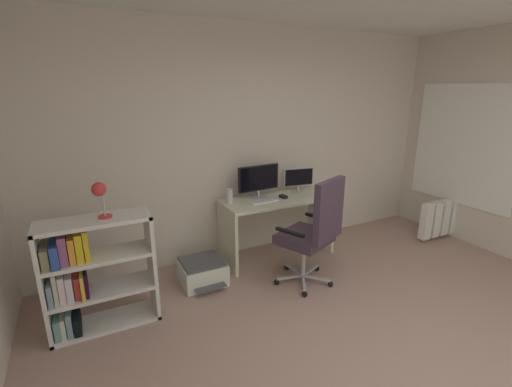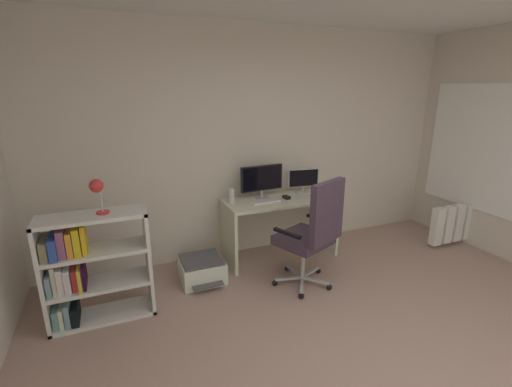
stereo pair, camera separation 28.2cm
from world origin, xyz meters
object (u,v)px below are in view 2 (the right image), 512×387
at_px(computer_mouse, 286,197).
at_px(bookshelf, 85,269).
at_px(desk_lamp, 97,189).
at_px(printer, 202,269).
at_px(desk, 280,215).
at_px(keyboard, 265,201).
at_px(radiator, 462,222).
at_px(monitor_main, 262,179).
at_px(office_chair, 313,230).
at_px(monitor_secondary, 303,179).
at_px(desktop_speaker, 232,196).

distance_m(computer_mouse, bookshelf, 2.26).
bearing_deg(desk_lamp, printer, 17.76).
relative_size(desk, keyboard, 3.99).
relative_size(desk_lamp, radiator, 0.30).
xyz_separation_m(monitor_main, bookshelf, (-1.94, -0.60, -0.47)).
bearing_deg(keyboard, office_chair, -77.86).
relative_size(monitor_secondary, bookshelf, 0.40).
bearing_deg(monitor_secondary, computer_mouse, -154.64).
bearing_deg(desk, keyboard, -166.46).
relative_size(desk, printer, 2.57).
bearing_deg(desktop_speaker, printer, -149.71).
relative_size(monitor_secondary, radiator, 0.39).
xyz_separation_m(monitor_secondary, bookshelf, (-2.50, -0.60, -0.42)).
relative_size(monitor_main, monitor_secondary, 1.34).
bearing_deg(computer_mouse, keyboard, 178.34).
bearing_deg(keyboard, printer, -174.14).
bearing_deg(desk, radiator, -13.53).
relative_size(desk, office_chair, 1.15).
xyz_separation_m(monitor_secondary, keyboard, (-0.59, -0.17, -0.16)).
bearing_deg(monitor_main, desk, -30.22).
bearing_deg(keyboard, monitor_main, 77.49).
bearing_deg(radiator, bookshelf, 178.82).
distance_m(monitor_secondary, radiator, 2.25).
height_order(desk, radiator, desk).
distance_m(desk_lamp, printer, 1.45).
height_order(keyboard, office_chair, office_chair).
relative_size(desktop_speaker, bookshelf, 0.17).
distance_m(desk, monitor_secondary, 0.54).
relative_size(monitor_main, desktop_speaker, 3.16).
height_order(monitor_secondary, desktop_speaker, monitor_secondary).
bearing_deg(radiator, printer, 173.58).
bearing_deg(printer, desk_lamp, -162.24).
distance_m(desk, bookshelf, 2.19).
xyz_separation_m(desk, desk_lamp, (-1.96, -0.49, 0.67)).
height_order(office_chair, bookshelf, office_chair).
relative_size(computer_mouse, printer, 0.19).
relative_size(monitor_secondary, computer_mouse, 4.00).
bearing_deg(monitor_main, desktop_speaker, -173.16).
bearing_deg(desktop_speaker, monitor_main, 6.84).
bearing_deg(bookshelf, office_chair, -7.84).
bearing_deg(keyboard, monitor_secondary, 12.27).
height_order(monitor_secondary, printer, monitor_secondary).
height_order(monitor_main, radiator, monitor_main).
distance_m(bookshelf, desk_lamp, 0.73).
relative_size(desk, monitor_main, 2.53).
relative_size(keyboard, printer, 0.64).
bearing_deg(office_chair, monitor_secondary, 66.84).
distance_m(keyboard, desk_lamp, 1.84).
bearing_deg(radiator, desktop_speaker, 167.84).
xyz_separation_m(desktop_speaker, printer, (-0.45, -0.26, -0.71)).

